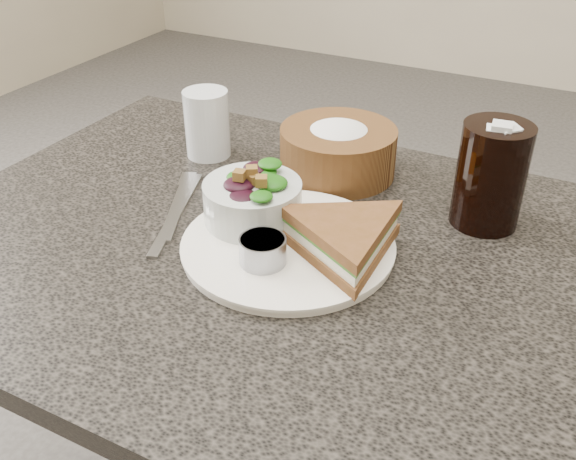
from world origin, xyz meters
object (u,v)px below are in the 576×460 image
(bread_basket, at_px, (338,143))
(dining_table, at_px, (290,439))
(water_glass, at_px, (207,124))
(cola_glass, at_px, (492,171))
(dinner_plate, at_px, (288,246))
(dressing_ramekin, at_px, (263,251))
(salad_bowl, at_px, (252,195))
(sandwich, at_px, (344,239))

(bread_basket, bearing_deg, dining_table, -82.78)
(bread_basket, height_order, water_glass, water_glass)
(cola_glass, bearing_deg, dinner_plate, -138.29)
(dining_table, distance_m, dressing_ramekin, 0.41)
(salad_bowl, relative_size, dressing_ramekin, 2.28)
(salad_bowl, xyz_separation_m, bread_basket, (0.04, 0.20, 0.00))
(dining_table, xyz_separation_m, sandwich, (0.08, -0.00, 0.41))
(dining_table, height_order, bread_basket, bread_basket)
(dinner_plate, bearing_deg, water_glass, 142.11)
(dining_table, height_order, salad_bowl, salad_bowl)
(salad_bowl, bearing_deg, sandwich, -8.94)
(dinner_plate, xyz_separation_m, salad_bowl, (-0.07, 0.03, 0.04))
(salad_bowl, relative_size, bread_basket, 0.73)
(water_glass, bearing_deg, salad_bowl, -42.47)
(dressing_ramekin, bearing_deg, salad_bowl, 126.57)
(salad_bowl, xyz_separation_m, dressing_ramekin, (0.06, -0.08, -0.02))
(dressing_ramekin, distance_m, water_glass, 0.34)
(dinner_plate, distance_m, salad_bowl, 0.08)
(sandwich, bearing_deg, bread_basket, 144.52)
(sandwich, distance_m, water_glass, 0.37)
(cola_glass, distance_m, water_glass, 0.45)
(dressing_ramekin, height_order, cola_glass, cola_glass)
(dinner_plate, height_order, cola_glass, cola_glass)
(cola_glass, relative_size, water_glass, 1.42)
(dinner_plate, bearing_deg, dining_table, 104.14)
(dressing_ramekin, height_order, water_glass, water_glass)
(dinner_plate, height_order, salad_bowl, salad_bowl)
(dining_table, relative_size, salad_bowl, 7.67)
(salad_bowl, bearing_deg, dining_table, -15.12)
(dining_table, xyz_separation_m, dressing_ramekin, (-0.00, -0.06, 0.40))
(dinner_plate, relative_size, salad_bowl, 2.06)
(dining_table, relative_size, cola_glass, 6.51)
(sandwich, height_order, bread_basket, bread_basket)
(dining_table, height_order, water_glass, water_glass)
(dressing_ramekin, bearing_deg, bread_basket, 94.75)
(cola_glass, xyz_separation_m, water_glass, (-0.45, 0.01, -0.02))
(dining_table, height_order, dressing_ramekin, dressing_ramekin)
(cola_glass, bearing_deg, salad_bowl, -150.28)
(bread_basket, relative_size, cola_glass, 1.15)
(dressing_ramekin, relative_size, cola_glass, 0.37)
(dinner_plate, relative_size, dressing_ramekin, 4.71)
(bread_basket, bearing_deg, sandwich, -64.67)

